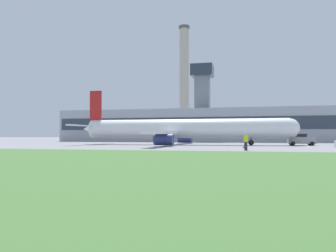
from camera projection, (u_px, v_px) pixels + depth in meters
name	position (u px, v px, depth m)	size (l,w,h in m)	color
ground_plane	(158.00, 145.00, 52.19)	(400.00, 400.00, 0.00)	gray
terminal_building	(191.00, 124.00, 83.26)	(67.82, 11.47, 19.42)	#9EA3AD
smokestack_left	(184.00, 82.00, 117.67)	(3.88, 3.88, 41.13)	#B2A899
airplane	(181.00, 129.00, 54.86)	(36.74, 31.38, 9.59)	white
pushback_tug	(301.00, 140.00, 51.81)	(4.06, 2.74, 1.85)	gray
ground_crew_person	(246.00, 141.00, 34.94)	(0.44, 0.44, 1.87)	#23283D
traffic_cone_near_nose	(244.00, 146.00, 41.62)	(0.56, 0.56, 0.55)	black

